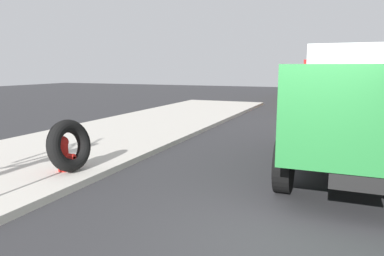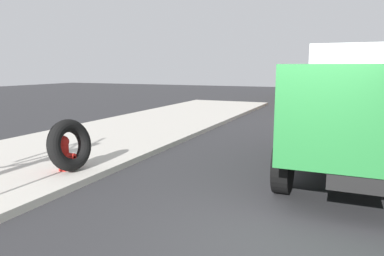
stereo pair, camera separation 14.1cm
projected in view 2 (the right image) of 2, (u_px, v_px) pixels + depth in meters
ground_plane at (281, 238)px, 4.96m from camera, size 80.00×80.00×0.00m
fire_hydrant at (64, 152)px, 7.66m from camera, size 0.27×0.61×0.77m
loose_tire at (70, 145)px, 7.57m from camera, size 1.15×0.56×1.15m
dump_truck_green at (357, 100)px, 8.31m from camera, size 7.03×2.87×3.00m
dump_truck_red at (357, 82)px, 19.14m from camera, size 7.01×2.81×3.00m
dump_truck_yellow at (324, 78)px, 26.89m from camera, size 7.01×2.82×3.00m
dump_truck_gray at (352, 75)px, 34.99m from camera, size 7.11×3.06×3.00m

